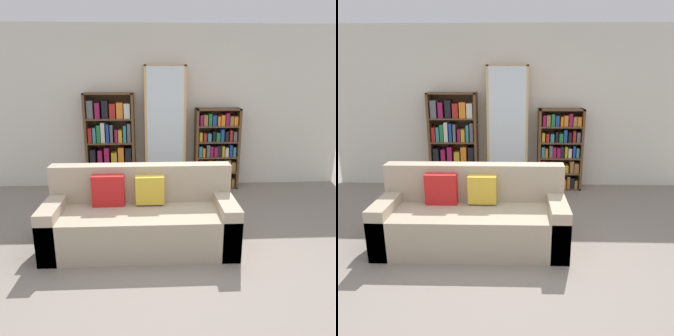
% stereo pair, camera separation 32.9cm
% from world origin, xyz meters
% --- Properties ---
extents(ground_plane, '(16.00, 16.00, 0.00)m').
position_xyz_m(ground_plane, '(0.00, 0.00, 0.00)').
color(ground_plane, gray).
extents(wall_back, '(6.13, 0.06, 2.70)m').
position_xyz_m(wall_back, '(0.00, 2.73, 1.35)').
color(wall_back, silver).
rests_on(wall_back, ground).
extents(couch, '(2.10, 0.81, 0.90)m').
position_xyz_m(couch, '(-0.39, 0.51, 0.32)').
color(couch, tan).
rests_on(couch, ground).
extents(bookshelf_left, '(0.81, 0.32, 1.62)m').
position_xyz_m(bookshelf_left, '(-0.94, 2.52, 0.80)').
color(bookshelf_left, brown).
rests_on(bookshelf_left, ground).
extents(display_cabinet, '(0.67, 0.36, 2.05)m').
position_xyz_m(display_cabinet, '(-0.03, 2.51, 1.02)').
color(display_cabinet, tan).
rests_on(display_cabinet, ground).
extents(bookshelf_right, '(0.74, 0.32, 1.37)m').
position_xyz_m(bookshelf_right, '(0.86, 2.52, 0.66)').
color(bookshelf_right, brown).
rests_on(bookshelf_right, ground).
extents(wine_bottle, '(0.07, 0.07, 0.34)m').
position_xyz_m(wine_bottle, '(0.44, 1.79, 0.14)').
color(wine_bottle, black).
rests_on(wine_bottle, ground).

